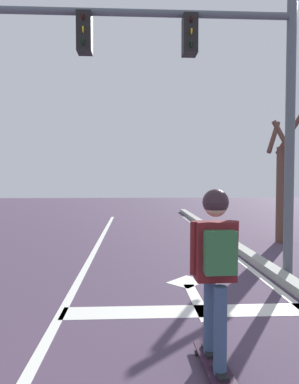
{
  "coord_description": "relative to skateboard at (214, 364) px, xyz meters",
  "views": [
    {
      "loc": [
        0.8,
        1.36,
        1.7
      ],
      "look_at": [
        1.05,
        6.73,
        1.47
      ],
      "focal_mm": 31.6,
      "sensor_mm": 36.0,
      "label": 1
    }
  ],
  "objects": [
    {
      "name": "lane_line_center",
      "position": [
        -1.62,
        1.76,
        -0.06
      ],
      "size": [
        0.12,
        20.0,
        0.01
      ],
      "primitive_type": "cube",
      "color": "silver",
      "rests_on": "ground"
    },
    {
      "name": "lane_line_curbside",
      "position": [
        1.47,
        1.76,
        -0.06
      ],
      "size": [
        0.12,
        20.0,
        0.01
      ],
      "primitive_type": "cube",
      "color": "silver",
      "rests_on": "ground"
    },
    {
      "name": "stop_bar",
      "position": [
        0.0,
        1.32,
        -0.06
      ],
      "size": [
        3.24,
        0.4,
        0.01
      ],
      "primitive_type": "cube",
      "color": "silver",
      "rests_on": "ground"
    },
    {
      "name": "lane_arrow_stem",
      "position": [
        0.16,
        1.69,
        -0.06
      ],
      "size": [
        0.16,
        1.4,
        0.01
      ],
      "primitive_type": "cube",
      "color": "silver",
      "rests_on": "ground"
    },
    {
      "name": "lane_arrow_head",
      "position": [
        0.16,
        2.54,
        -0.06
      ],
      "size": [
        0.71,
        0.71,
        0.01
      ],
      "primitive_type": "cube",
      "rotation": [
        0.0,
        0.0,
        0.79
      ],
      "color": "silver",
      "rests_on": "ground"
    },
    {
      "name": "skateboard",
      "position": [
        0.0,
        0.0,
        0.0
      ],
      "size": [
        0.25,
        0.79,
        0.07
      ],
      "color": "#291527",
      "rests_on": "ground"
    },
    {
      "name": "skater",
      "position": [
        0.0,
        -0.02,
        0.96
      ],
      "size": [
        0.43,
        0.59,
        1.53
      ],
      "color": "#324769",
      "rests_on": "skateboard"
    },
    {
      "name": "traffic_signal_mast",
      "position": [
        0.5,
        2.82,
        3.39
      ],
      "size": [
        5.29,
        0.34,
        4.85
      ],
      "color": "#515A62",
      "rests_on": "ground"
    },
    {
      "name": "roadside_tree",
      "position": [
        3.2,
        5.77,
        1.39
      ],
      "size": [
        0.96,
        0.99,
        3.46
      ],
      "color": "brown",
      "rests_on": "ground"
    }
  ]
}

